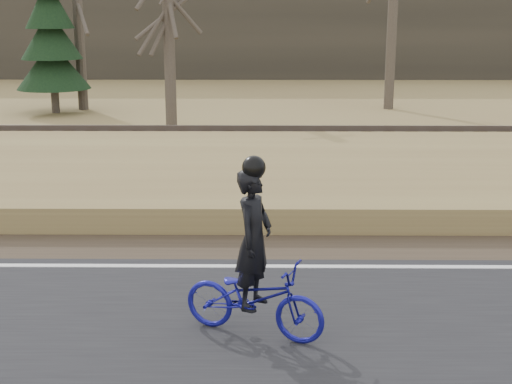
{
  "coord_description": "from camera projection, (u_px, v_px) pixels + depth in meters",
  "views": [
    {
      "loc": [
        -0.91,
        -9.52,
        3.71
      ],
      "look_at": [
        -1.0,
        0.5,
        1.1
      ],
      "focal_mm": 50.0,
      "sensor_mm": 36.0,
      "label": 1
    }
  ],
  "objects": [
    {
      "name": "conifer",
      "position": [
        51.0,
        36.0,
        25.06
      ],
      "size": [
        2.6,
        2.6,
        5.71
      ],
      "color": "brown",
      "rests_on": "ground"
    },
    {
      "name": "ballast",
      "position": [
        299.0,
        150.0,
        17.82
      ],
      "size": [
        120.0,
        3.0,
        0.45
      ],
      "primitive_type": "cube",
      "color": "slate",
      "rests_on": "ground"
    },
    {
      "name": "treeline_backdrop",
      "position": [
        280.0,
        20.0,
        38.41
      ],
      "size": [
        120.0,
        4.0,
        6.0
      ],
      "primitive_type": "cube",
      "color": "#383328",
      "rests_on": "ground"
    },
    {
      "name": "railroad",
      "position": [
        299.0,
        138.0,
        17.75
      ],
      "size": [
        120.0,
        2.4,
        0.29
      ],
      "color": "black",
      "rests_on": "ballast"
    },
    {
      "name": "shoulder",
      "position": [
        319.0,
        247.0,
        11.3
      ],
      "size": [
        120.0,
        1.6,
        0.04
      ],
      "primitive_type": "cube",
      "color": "#473A2B",
      "rests_on": "ground"
    },
    {
      "name": "road",
      "position": [
        346.0,
        357.0,
        7.71
      ],
      "size": [
        120.0,
        6.0,
        0.06
      ],
      "primitive_type": "cube",
      "color": "black",
      "rests_on": "ground"
    },
    {
      "name": "edge_line",
      "position": [
        325.0,
        266.0,
        10.32
      ],
      "size": [
        120.0,
        0.12,
        0.01
      ],
      "primitive_type": "cube",
      "color": "silver",
      "rests_on": "road"
    },
    {
      "name": "embankment",
      "position": [
        308.0,
        188.0,
        14.15
      ],
      "size": [
        120.0,
        5.0,
        0.44
      ],
      "primitive_type": "cube",
      "color": "olive",
      "rests_on": "ground"
    },
    {
      "name": "ground",
      "position": [
        326.0,
        276.0,
        10.14
      ],
      "size": [
        120.0,
        120.0,
        0.0
      ],
      "primitive_type": "plane",
      "color": "olive",
      "rests_on": "ground"
    },
    {
      "name": "cyclist",
      "position": [
        254.0,
        280.0,
        8.03
      ],
      "size": [
        1.79,
        1.18,
        2.1
      ],
      "rotation": [
        0.0,
        0.0,
        1.19
      ],
      "color": "navy",
      "rests_on": "road"
    },
    {
      "name": "bare_tree_near_left",
      "position": [
        169.0,
        26.0,
        21.95
      ],
      "size": [
        0.36,
        0.36,
        6.27
      ],
      "primitive_type": "cylinder",
      "color": "brown",
      "rests_on": "ground"
    }
  ]
}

